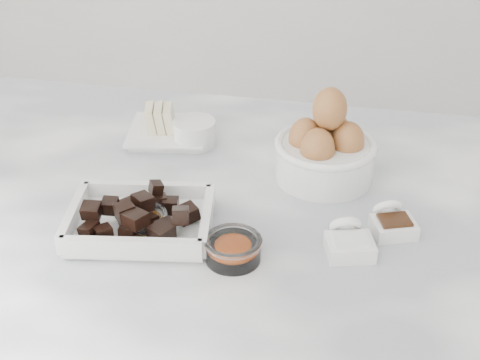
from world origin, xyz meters
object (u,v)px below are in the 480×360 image
at_px(butter_plate, 167,127).
at_px(honey_bowl, 143,222).
at_px(chocolate_dish, 140,217).
at_px(zest_bowl, 233,248).
at_px(vanilla_spoon, 392,222).
at_px(egg_bowl, 325,150).
at_px(salt_spoon, 349,241).
at_px(sugar_ramekin, 194,132).

distance_m(butter_plate, honey_bowl, 0.28).
xyz_separation_m(chocolate_dish, honey_bowl, (0.00, -0.00, -0.01)).
distance_m(zest_bowl, vanilla_spoon, 0.22).
relative_size(egg_bowl, zest_bowl, 2.06).
relative_size(vanilla_spoon, salt_spoon, 0.96).
height_order(vanilla_spoon, salt_spoon, salt_spoon).
bearing_deg(sugar_ramekin, vanilla_spoon, -29.97).
height_order(egg_bowl, vanilla_spoon, egg_bowl).
height_order(egg_bowl, zest_bowl, egg_bowl).
distance_m(chocolate_dish, butter_plate, 0.28).
distance_m(zest_bowl, salt_spoon, 0.15).
distance_m(chocolate_dish, honey_bowl, 0.01).
height_order(butter_plate, sugar_ramekin, butter_plate).
xyz_separation_m(butter_plate, zest_bowl, (0.18, -0.31, -0.00)).
distance_m(butter_plate, sugar_ramekin, 0.06).
relative_size(butter_plate, honey_bowl, 2.20).
distance_m(chocolate_dish, vanilla_spoon, 0.34).
relative_size(sugar_ramekin, honey_bowl, 1.04).
height_order(sugar_ramekin, egg_bowl, egg_bowl).
distance_m(chocolate_dish, salt_spoon, 0.28).
bearing_deg(zest_bowl, chocolate_dish, 164.80).
bearing_deg(chocolate_dish, egg_bowl, 39.81).
xyz_separation_m(butter_plate, vanilla_spoon, (0.38, -0.21, -0.00)).
xyz_separation_m(egg_bowl, vanilla_spoon, (0.10, -0.12, -0.03)).
bearing_deg(honey_bowl, sugar_ramekin, 89.47).
height_order(butter_plate, zest_bowl, butter_plate).
bearing_deg(salt_spoon, butter_plate, 141.07).
bearing_deg(vanilla_spoon, honey_bowl, -167.87).
bearing_deg(honey_bowl, salt_spoon, 2.89).
xyz_separation_m(chocolate_dish, vanilla_spoon, (0.33, 0.07, -0.01)).
bearing_deg(sugar_ramekin, zest_bowl, -66.22).
height_order(zest_bowl, vanilla_spoon, vanilla_spoon).
bearing_deg(egg_bowl, salt_spoon, -74.69).
xyz_separation_m(egg_bowl, honey_bowl, (-0.23, -0.19, -0.03)).
height_order(chocolate_dish, zest_bowl, chocolate_dish).
distance_m(butter_plate, zest_bowl, 0.36).
relative_size(egg_bowl, honey_bowl, 2.25).
bearing_deg(chocolate_dish, vanilla_spoon, 11.45).
xyz_separation_m(honey_bowl, zest_bowl, (0.13, -0.03, 0.00)).
xyz_separation_m(butter_plate, salt_spoon, (0.33, -0.26, -0.00)).
xyz_separation_m(chocolate_dish, zest_bowl, (0.14, -0.04, -0.00)).
relative_size(zest_bowl, salt_spoon, 0.89).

